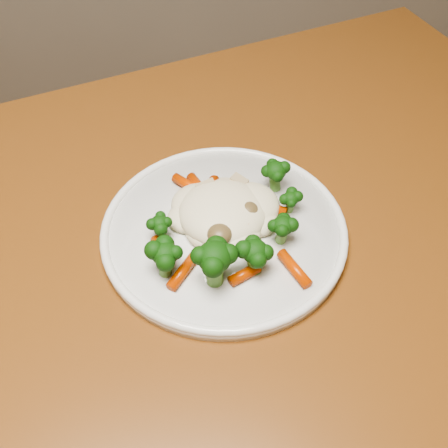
{
  "coord_description": "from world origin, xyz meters",
  "views": [
    {
      "loc": [
        0.26,
        -0.22,
        1.23
      ],
      "look_at": [
        0.3,
        0.19,
        0.77
      ],
      "focal_mm": 45.0,
      "sensor_mm": 36.0,
      "label": 1
    }
  ],
  "objects": [
    {
      "name": "dining_table",
      "position": [
        0.24,
        0.15,
        0.65
      ],
      "size": [
        1.37,
        1.13,
        0.75
      ],
      "rotation": [
        0.0,
        0.0,
        0.33
      ],
      "color": "brown",
      "rests_on": "ground"
    },
    {
      "name": "plate",
      "position": [
        0.3,
        0.19,
        0.76
      ],
      "size": [
        0.28,
        0.28,
        0.01
      ],
      "primitive_type": "cylinder",
      "color": "white",
      "rests_on": "dining_table"
    },
    {
      "name": "meal",
      "position": [
        0.3,
        0.19,
        0.78
      ],
      "size": [
        0.18,
        0.19,
        0.05
      ],
      "color": "#F8EBC6",
      "rests_on": "plate"
    }
  ]
}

